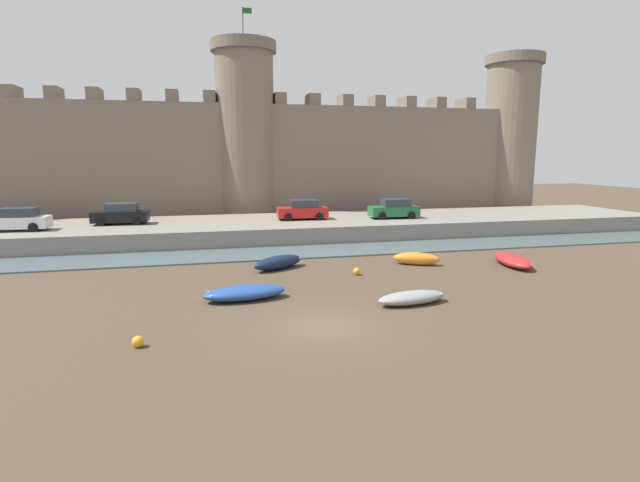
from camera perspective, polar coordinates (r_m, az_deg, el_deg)
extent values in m
plane|color=#4C3D2D|center=(19.82, 0.40, -9.71)|extent=(160.00, 160.00, 0.00)
cube|color=slate|center=(33.83, -5.63, -1.39)|extent=(80.00, 4.50, 0.10)
cube|color=gray|center=(40.81, -7.06, 1.39)|extent=(69.61, 10.00, 1.32)
cube|color=#7A6B5B|center=(49.55, -8.42, 8.65)|extent=(57.61, 2.80, 11.30)
cylinder|color=#7A6B5B|center=(49.56, -8.49, 11.39)|extent=(5.48, 5.48, 16.05)
cylinder|color=#706254|center=(50.52, -8.75, 21.10)|extent=(6.13, 6.13, 1.00)
cylinder|color=#4C4742|center=(50.95, -8.82, 23.30)|extent=(0.10, 0.10, 3.00)
cube|color=#19591E|center=(51.28, -8.30, 24.61)|extent=(0.80, 0.04, 0.50)
cylinder|color=#7A6B5B|center=(59.54, 20.85, 10.60)|extent=(5.48, 5.48, 16.05)
cylinder|color=#706254|center=(60.34, 21.38, 18.70)|extent=(6.13, 6.13, 1.00)
cube|color=#746557|center=(51.94, -31.75, 14.22)|extent=(1.10, 2.52, 1.10)
cube|color=#746557|center=(51.06, -28.11, 14.63)|extent=(1.10, 2.52, 1.10)
cube|color=#746557|center=(50.38, -24.34, 14.99)|extent=(1.10, 2.52, 1.10)
cube|color=#746557|center=(49.91, -20.47, 15.29)|extent=(1.10, 2.52, 1.10)
cube|color=#746557|center=(49.66, -16.53, 15.53)|extent=(1.10, 2.52, 1.10)
cube|color=#746557|center=(49.63, -12.56, 15.70)|extent=(1.10, 2.52, 1.10)
cube|color=#746557|center=(50.22, -4.69, 15.83)|extent=(1.10, 2.52, 1.10)
cube|color=#746557|center=(50.84, -0.85, 15.78)|extent=(1.10, 2.52, 1.10)
cube|color=#746557|center=(51.67, 2.87, 15.68)|extent=(1.10, 2.52, 1.10)
cube|color=#746557|center=(52.69, 6.46, 15.52)|extent=(1.10, 2.52, 1.10)
cube|color=#746557|center=(53.90, 9.89, 15.31)|extent=(1.10, 2.52, 1.10)
cube|color=#746557|center=(55.28, 13.16, 15.06)|extent=(1.10, 2.52, 1.10)
cube|color=#746557|center=(56.82, 16.25, 14.78)|extent=(1.10, 2.52, 1.10)
ellipsoid|color=red|center=(32.23, 21.15, -2.08)|extent=(2.11, 4.07, 0.66)
ellipsoid|color=#F23939|center=(32.22, 21.16, -1.97)|extent=(1.67, 3.33, 0.37)
cube|color=beige|center=(32.47, 20.94, -1.80)|extent=(1.30, 0.40, 0.06)
cube|color=beige|center=(30.89, 22.36, -2.50)|extent=(0.87, 0.41, 0.08)
ellipsoid|color=gray|center=(22.90, 10.44, -6.40)|extent=(3.47, 1.63, 0.58)
ellipsoid|color=silver|center=(22.88, 10.45, -6.25)|extent=(2.84, 1.29, 0.32)
cube|color=beige|center=(22.74, 9.91, -6.23)|extent=(0.34, 1.02, 0.06)
cube|color=beige|center=(23.57, 13.15, -5.82)|extent=(0.37, 0.68, 0.08)
ellipsoid|color=#234793|center=(23.42, -8.61, -5.86)|extent=(3.99, 1.97, 0.67)
ellipsoid|color=blue|center=(23.40, -8.61, -5.72)|extent=(3.27, 1.55, 0.37)
cube|color=beige|center=(23.45, -7.92, -5.57)|extent=(0.35, 1.30, 0.06)
cube|color=beige|center=(23.15, -12.26, -5.95)|extent=(0.38, 0.86, 0.08)
ellipsoid|color=#141E3D|center=(29.31, -4.80, -2.45)|extent=(3.52, 2.72, 0.79)
ellipsoid|color=navy|center=(29.30, -4.80, -2.34)|extent=(2.86, 2.19, 0.44)
cube|color=beige|center=(29.13, -5.19, -2.33)|extent=(0.65, 0.90, 0.06)
cube|color=beige|center=(30.15, -2.84, -1.92)|extent=(0.55, 0.66, 0.08)
ellipsoid|color=orange|center=(30.88, 10.94, -1.99)|extent=(2.88, 2.05, 0.76)
ellipsoid|color=gold|center=(30.86, 10.95, -1.88)|extent=(2.35, 1.65, 0.42)
cube|color=beige|center=(30.87, 10.56, -1.79)|extent=(0.51, 0.73, 0.06)
cube|color=beige|center=(30.83, 12.98, -1.93)|extent=(0.46, 0.54, 0.08)
sphere|color=orange|center=(27.92, 4.23, -3.48)|extent=(0.41, 0.41, 0.41)
sphere|color=orange|center=(18.83, -20.09, -10.74)|extent=(0.41, 0.41, 0.41)
cube|color=silver|center=(40.99, -31.28, 1.84)|extent=(4.17, 1.89, 0.80)
cube|color=#2D3842|center=(40.86, -31.17, 2.82)|extent=(2.32, 1.60, 0.64)
cylinder|color=black|center=(42.27, -32.47, 1.55)|extent=(0.65, 0.21, 0.64)
cylinder|color=black|center=(39.80, -29.95, 1.35)|extent=(0.65, 0.21, 0.64)
cylinder|color=black|center=(41.40, -29.20, 1.70)|extent=(0.65, 0.21, 0.64)
cube|color=#1E6638|center=(42.46, 8.42, 3.41)|extent=(4.17, 1.89, 0.80)
cube|color=#2D3842|center=(42.44, 8.63, 4.35)|extent=(2.32, 1.60, 0.64)
cylinder|color=black|center=(41.29, 7.13, 2.87)|extent=(0.65, 0.21, 0.64)
cylinder|color=black|center=(42.90, 6.43, 3.14)|extent=(0.65, 0.21, 0.64)
cylinder|color=black|center=(42.14, 10.42, 2.92)|extent=(0.65, 0.21, 0.64)
cylinder|color=black|center=(43.72, 9.62, 3.19)|extent=(0.65, 0.21, 0.64)
cube|color=red|center=(41.18, -2.04, 3.31)|extent=(4.17, 1.89, 0.80)
cube|color=#2D3842|center=(41.13, -1.84, 4.28)|extent=(2.32, 1.60, 0.64)
cylinder|color=black|center=(40.21, -3.64, 2.73)|extent=(0.65, 0.21, 0.64)
cylinder|color=black|center=(41.88, -3.94, 3.02)|extent=(0.65, 0.21, 0.64)
cylinder|color=black|center=(40.60, -0.08, 2.82)|extent=(0.65, 0.21, 0.64)
cylinder|color=black|center=(42.26, -0.51, 3.10)|extent=(0.65, 0.21, 0.64)
cube|color=black|center=(41.28, -21.84, 2.62)|extent=(4.17, 1.89, 0.80)
cube|color=#2D3842|center=(41.18, -21.70, 3.59)|extent=(2.32, 1.60, 0.64)
cylinder|color=black|center=(40.75, -23.79, 2.00)|extent=(0.65, 0.21, 0.64)
cylinder|color=black|center=(42.40, -23.29, 2.32)|extent=(0.65, 0.21, 0.64)
cylinder|color=black|center=(40.26, -20.27, 2.15)|extent=(0.65, 0.21, 0.64)
cylinder|color=black|center=(41.92, -19.90, 2.45)|extent=(0.65, 0.21, 0.64)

